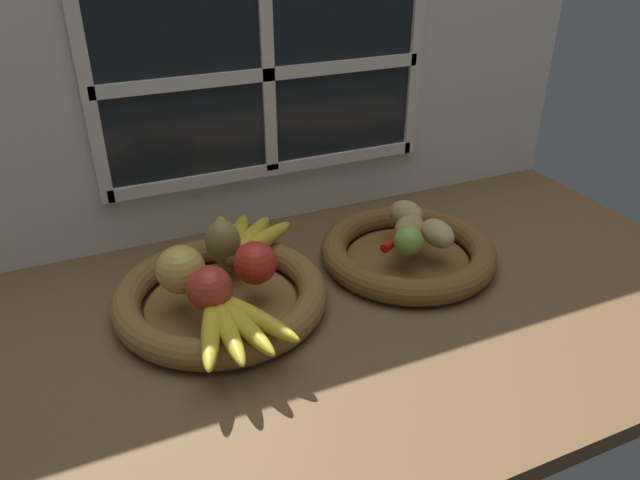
{
  "coord_description": "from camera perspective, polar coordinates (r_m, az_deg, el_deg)",
  "views": [
    {
      "loc": [
        -36.78,
        -79.61,
        58.4
      ],
      "look_at": [
        -0.68,
        1.93,
        8.74
      ],
      "focal_mm": 33.71,
      "sensor_mm": 36.0,
      "label": 1
    }
  ],
  "objects": [
    {
      "name": "potato_small",
      "position": [
        1.1,
        11.1,
        0.62
      ],
      "size": [
        5.04,
        7.82,
        4.7
      ],
      "primitive_type": "ellipsoid",
      "rotation": [
        0.0,
        0.0,
        4.74
      ],
      "color": "tan",
      "rests_on": "fruit_bowl_right"
    },
    {
      "name": "chili_pepper",
      "position": [
        1.12,
        8.19,
        0.6
      ],
      "size": [
        13.81,
        8.07,
        1.72
      ],
      "primitive_type": "cone",
      "rotation": [
        0.0,
        1.57,
        0.46
      ],
      "color": "red",
      "rests_on": "fruit_bowl_right"
    },
    {
      "name": "banana_bunch_back",
      "position": [
        1.08,
        -7.3,
        0.1
      ],
      "size": [
        16.26,
        17.67,
        3.08
      ],
      "color": "gold",
      "rests_on": "fruit_bowl_left"
    },
    {
      "name": "ground_plane",
      "position": [
        1.06,
        0.76,
        -5.22
      ],
      "size": [
        140.0,
        90.0,
        3.0
      ],
      "primitive_type": "cube",
      "color": "brown"
    },
    {
      "name": "potato_large",
      "position": [
        1.1,
        8.51,
        1.07
      ],
      "size": [
        8.75,
        8.48,
        4.64
      ],
      "primitive_type": "ellipsoid",
      "rotation": [
        0.0,
        0.0,
        3.82
      ],
      "color": "#A38451",
      "rests_on": "fruit_bowl_right"
    },
    {
      "name": "back_wall",
      "position": [
        1.19,
        -5.28,
        14.18
      ],
      "size": [
        140.0,
        4.6,
        55.0
      ],
      "color": "silver",
      "rests_on": "ground_plane"
    },
    {
      "name": "banana_bunch_front",
      "position": [
        0.88,
        -8.29,
        -7.79
      ],
      "size": [
        15.53,
        19.25,
        2.71
      ],
      "color": "gold",
      "rests_on": "fruit_bowl_left"
    },
    {
      "name": "lime_near",
      "position": [
        1.06,
        8.41,
        -0.1
      ],
      "size": [
        5.26,
        5.26,
        5.26
      ],
      "primitive_type": "sphere",
      "color": "#7AAD3D",
      "rests_on": "fruit_bowl_right"
    },
    {
      "name": "pear_brown",
      "position": [
        1.03,
        -9.19,
        -0.19
      ],
      "size": [
        8.17,
        8.25,
        8.05
      ],
      "primitive_type": "ellipsoid",
      "rotation": [
        0.0,
        0.0,
        3.7
      ],
      "color": "olive",
      "rests_on": "fruit_bowl_left"
    },
    {
      "name": "potato_back",
      "position": [
        1.15,
        8.2,
        2.44
      ],
      "size": [
        7.12,
        8.34,
        5.11
      ],
      "primitive_type": "ellipsoid",
      "rotation": [
        0.0,
        0.0,
        1.87
      ],
      "color": "tan",
      "rests_on": "fruit_bowl_right"
    },
    {
      "name": "fruit_bowl_left",
      "position": [
        1.01,
        -9.38,
        -5.27
      ],
      "size": [
        35.17,
        35.17,
        4.74
      ],
      "color": "brown",
      "rests_on": "ground_plane"
    },
    {
      "name": "apple_red_right",
      "position": [
        0.97,
        -6.07,
        -2.3
      ],
      "size": [
        7.07,
        7.07,
        7.07
      ],
      "primitive_type": "sphere",
      "color": "red",
      "rests_on": "fruit_bowl_left"
    },
    {
      "name": "apple_golden_left",
      "position": [
        0.97,
        -13.07,
        -2.77
      ],
      "size": [
        7.78,
        7.78,
        7.78
      ],
      "primitive_type": "sphere",
      "color": "gold",
      "rests_on": "fruit_bowl_left"
    },
    {
      "name": "apple_red_front",
      "position": [
        0.92,
        -10.43,
        -4.54
      ],
      "size": [
        7.02,
        7.02,
        7.02
      ],
      "primitive_type": "sphere",
      "color": "#B73828",
      "rests_on": "fruit_bowl_left"
    },
    {
      "name": "fruit_bowl_right",
      "position": [
        1.13,
        8.33,
        -1.12
      ],
      "size": [
        32.45,
        32.45,
        4.74
      ],
      "color": "brown",
      "rests_on": "ground_plane"
    }
  ]
}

